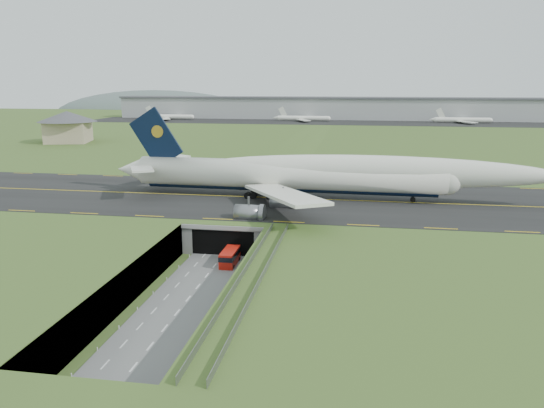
# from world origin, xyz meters

# --- Properties ---
(ground) EXTENTS (900.00, 900.00, 0.00)m
(ground) POSITION_xyz_m (0.00, 0.00, 0.00)
(ground) COLOR #3D5522
(ground) RESTS_ON ground
(airfield_deck) EXTENTS (800.00, 800.00, 6.00)m
(airfield_deck) POSITION_xyz_m (0.00, 0.00, 3.00)
(airfield_deck) COLOR gray
(airfield_deck) RESTS_ON ground
(trench_road) EXTENTS (12.00, 75.00, 0.20)m
(trench_road) POSITION_xyz_m (0.00, -7.50, 0.10)
(trench_road) COLOR slate
(trench_road) RESTS_ON ground
(taxiway) EXTENTS (800.00, 44.00, 0.18)m
(taxiway) POSITION_xyz_m (0.00, 33.00, 6.09)
(taxiway) COLOR black
(taxiway) RESTS_ON airfield_deck
(tunnel_portal) EXTENTS (17.00, 22.30, 6.00)m
(tunnel_portal) POSITION_xyz_m (0.00, 16.71, 3.33)
(tunnel_portal) COLOR gray
(tunnel_portal) RESTS_ON ground
(guideway) EXTENTS (3.00, 53.00, 7.05)m
(guideway) POSITION_xyz_m (11.00, -19.11, 5.32)
(guideway) COLOR #A8A8A3
(guideway) RESTS_ON ground
(jumbo_jet) EXTENTS (101.28, 63.94, 21.16)m
(jumbo_jet) POSITION_xyz_m (15.90, 34.19, 11.71)
(jumbo_jet) COLOR white
(jumbo_jet) RESTS_ON ground
(shuttle_tram) EXTENTS (2.62, 6.71, 2.76)m
(shuttle_tram) POSITION_xyz_m (2.50, 3.27, 1.53)
(shuttle_tram) COLOR red
(shuttle_tram) RESTS_ON ground
(service_building) EXTENTS (30.85, 30.85, 13.73)m
(service_building) POSITION_xyz_m (-102.01, 131.58, 14.13)
(service_building) COLOR tan
(service_building) RESTS_ON ground
(cargo_terminal) EXTENTS (320.00, 67.00, 15.60)m
(cargo_terminal) POSITION_xyz_m (-0.10, 299.41, 13.96)
(cargo_terminal) COLOR #B2B2B2
(cargo_terminal) RESTS_ON ground
(distant_hills) EXTENTS (700.00, 91.00, 60.00)m
(distant_hills) POSITION_xyz_m (64.38, 430.00, -4.00)
(distant_hills) COLOR slate
(distant_hills) RESTS_ON ground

